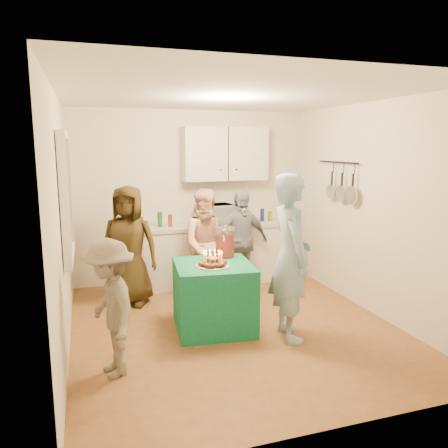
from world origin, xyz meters
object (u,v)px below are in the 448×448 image
object	(u,v)px
man_birthday	(290,257)
woman_back_right	(240,241)
punch_jar	(225,243)
counter	(210,255)
party_table	(214,296)
woman_back_left	(129,246)
microwave	(215,214)
child_near_left	(110,308)
woman_back_center	(208,245)

from	to	relation	value
man_birthday	woman_back_right	bearing A→B (deg)	6.09
punch_jar	man_birthday	world-z (taller)	man_birthday
punch_jar	counter	bearing A→B (deg)	81.72
counter	party_table	size ratio (longest dim) A/B	2.59
punch_jar	woman_back_left	bearing A→B (deg)	141.50
party_table	woman_back_left	world-z (taller)	woman_back_left
microwave	man_birthday	distance (m)	2.16
microwave	punch_jar	xyz separation A→B (m)	(-0.29, -1.40, -0.13)
counter	woman_back_right	bearing A→B (deg)	-59.43
counter	punch_jar	world-z (taller)	punch_jar
man_birthday	counter	bearing A→B (deg)	14.41
woman_back_left	punch_jar	bearing A→B (deg)	-15.41
microwave	woman_back_right	distance (m)	0.65
woman_back_left	woman_back_right	xyz separation A→B (m)	(1.56, 0.05, -0.05)
punch_jar	child_near_left	size ratio (longest dim) A/B	0.27
microwave	party_table	bearing A→B (deg)	-113.04
child_near_left	party_table	bearing A→B (deg)	108.92
microwave	man_birthday	world-z (taller)	man_birthday
man_birthday	party_table	bearing A→B (deg)	63.02
microwave	woman_back_left	xyz separation A→B (m)	(-1.33, -0.57, -0.27)
punch_jar	woman_back_center	world-z (taller)	woman_back_center
microwave	party_table	xyz separation A→B (m)	(-0.51, -1.67, -0.68)
counter	child_near_left	world-z (taller)	child_near_left
party_table	woman_back_right	xyz separation A→B (m)	(0.73, 1.15, 0.35)
party_table	woman_back_right	bearing A→B (deg)	57.45
man_birthday	woman_back_left	xyz separation A→B (m)	(-1.54, 1.58, -0.11)
microwave	child_near_left	xyz separation A→B (m)	(-1.68, -2.37, -0.42)
woman_back_center	woman_back_right	xyz separation A→B (m)	(0.52, 0.17, -0.02)
child_near_left	counter	bearing A→B (deg)	133.95
woman_back_left	microwave	bearing A→B (deg)	46.14
woman_back_left	woman_back_center	bearing A→B (deg)	16.18
party_table	woman_back_left	xyz separation A→B (m)	(-0.83, 1.10, 0.41)
counter	woman_back_right	world-z (taller)	woman_back_right
man_birthday	child_near_left	distance (m)	1.92
counter	woman_back_center	world-z (taller)	woman_back_center
woman_back_left	woman_back_center	world-z (taller)	woman_back_left
counter	woman_back_left	size ratio (longest dim) A/B	1.40
woman_back_left	woman_back_center	distance (m)	1.04
party_table	man_birthday	distance (m)	1.00
woman_back_right	man_birthday	bearing A→B (deg)	-97.31
man_birthday	woman_back_left	distance (m)	2.21
party_table	woman_back_right	world-z (taller)	woman_back_right
punch_jar	microwave	bearing A→B (deg)	78.47
woman_back_center	woman_back_left	bearing A→B (deg)	-177.23
party_table	woman_back_center	distance (m)	1.07
man_birthday	woman_back_right	xyz separation A→B (m)	(0.02, 1.62, -0.16)
punch_jar	party_table	bearing A→B (deg)	-129.57
man_birthday	child_near_left	xyz separation A→B (m)	(-1.89, -0.23, -0.26)
party_table	man_birthday	world-z (taller)	man_birthday
microwave	party_table	size ratio (longest dim) A/B	0.62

